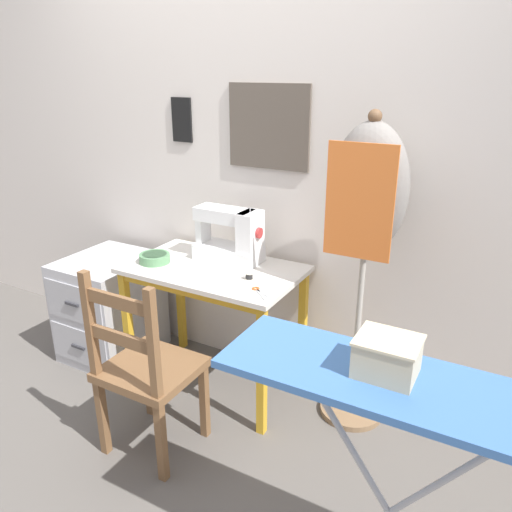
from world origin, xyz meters
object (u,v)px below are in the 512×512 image
at_px(wooden_chair, 146,370).
at_px(filing_cabinet, 110,307).
at_px(sewing_machine, 232,237).
at_px(ironing_board, 403,400).
at_px(fabric_bowl, 155,258).
at_px(storage_box, 387,356).
at_px(dress_form, 368,205).
at_px(thread_spool_near_machine, 249,276).
at_px(scissors, 259,291).

distance_m(wooden_chair, filing_cabinet, 0.95).
distance_m(sewing_machine, ironing_board, 1.47).
xyz_separation_m(sewing_machine, fabric_bowl, (-0.35, -0.22, -0.11)).
bearing_deg(fabric_bowl, storage_box, -26.66).
bearing_deg(fabric_bowl, wooden_chair, -56.02).
distance_m(sewing_machine, fabric_bowl, 0.42).
distance_m(filing_cabinet, dress_form, 1.71).
bearing_deg(thread_spool_near_machine, fabric_bowl, -175.37).
xyz_separation_m(scissors, wooden_chair, (-0.34, -0.42, -0.29)).
relative_size(wooden_chair, ironing_board, 0.89).
height_order(sewing_machine, fabric_bowl, sewing_machine).
bearing_deg(scissors, ironing_board, -39.48).
bearing_deg(ironing_board, storage_box, 164.79).
bearing_deg(filing_cabinet, thread_spool_near_machine, -1.17).
xyz_separation_m(fabric_bowl, dress_form, (1.06, 0.21, 0.37)).
bearing_deg(filing_cabinet, wooden_chair, -35.61).
relative_size(wooden_chair, dress_form, 0.60).
distance_m(sewing_machine, wooden_chair, 0.82).
relative_size(filing_cabinet, dress_form, 0.41).
bearing_deg(ironing_board, filing_cabinet, 157.53).
bearing_deg(filing_cabinet, dress_form, 5.59).
xyz_separation_m(ironing_board, storage_box, (-0.06, 0.02, 0.11)).
bearing_deg(dress_form, thread_spool_near_machine, -161.82).
relative_size(thread_spool_near_machine, dress_form, 0.03).
xyz_separation_m(scissors, ironing_board, (0.81, -0.66, 0.13)).
bearing_deg(wooden_chair, sewing_machine, 88.21).
distance_m(scissors, storage_box, 1.02).
distance_m(thread_spool_near_machine, filing_cabinet, 1.08).
height_order(filing_cabinet, ironing_board, ironing_board).
relative_size(filing_cabinet, storage_box, 3.68).
bearing_deg(fabric_bowl, thread_spool_near_machine, 4.63).
xyz_separation_m(thread_spool_near_machine, filing_cabinet, (-0.99, 0.02, -0.42)).
distance_m(fabric_bowl, scissors, 0.67).
xyz_separation_m(sewing_machine, ironing_board, (1.12, -0.94, -0.01)).
bearing_deg(thread_spool_near_machine, storage_box, -41.21).
relative_size(thread_spool_near_machine, ironing_board, 0.04).
bearing_deg(scissors, fabric_bowl, 174.69).
xyz_separation_m(sewing_machine, wooden_chair, (-0.02, -0.70, -0.42)).
bearing_deg(storage_box, dress_form, 110.88).
bearing_deg(thread_spool_near_machine, wooden_chair, -113.19).
relative_size(fabric_bowl, filing_cabinet, 0.26).
bearing_deg(dress_form, sewing_machine, 179.55).
height_order(sewing_machine, wooden_chair, sewing_machine).
height_order(thread_spool_near_machine, dress_form, dress_form).
height_order(fabric_bowl, dress_form, dress_form).
bearing_deg(filing_cabinet, fabric_bowl, -8.41).
distance_m(sewing_machine, filing_cabinet, 0.96).
bearing_deg(sewing_machine, thread_spool_near_machine, -40.27).
xyz_separation_m(sewing_machine, dress_form, (0.71, -0.01, 0.27)).
height_order(scissors, wooden_chair, wooden_chair).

